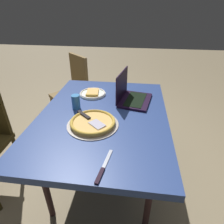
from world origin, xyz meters
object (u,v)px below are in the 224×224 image
(laptop, at_px, (131,95))
(chair_far, at_px, (74,89))
(table_knife, at_px, (103,169))
(dining_table, at_px, (103,120))
(pizza_plate, at_px, (93,93))
(drink_cup, at_px, (76,102))
(pizza_tray, at_px, (93,122))

(laptop, bearing_deg, chair_far, -133.98)
(laptop, distance_m, table_knife, 0.79)
(dining_table, height_order, laptop, laptop)
(pizza_plate, bearing_deg, drink_cup, -15.46)
(dining_table, distance_m, laptop, 0.33)
(pizza_tray, distance_m, drink_cup, 0.28)
(pizza_plate, xyz_separation_m, table_knife, (0.86, 0.24, -0.01))
(laptop, relative_size, pizza_tray, 1.03)
(pizza_plate, distance_m, table_knife, 0.89)
(pizza_plate, bearing_deg, chair_far, -147.99)
(laptop, height_order, table_knife, laptop)
(dining_table, height_order, table_knife, table_knife)
(pizza_tray, bearing_deg, dining_table, 164.11)
(table_knife, relative_size, chair_far, 0.26)
(pizza_plate, relative_size, drink_cup, 2.06)
(dining_table, distance_m, table_knife, 0.55)
(pizza_tray, relative_size, chair_far, 0.38)
(laptop, relative_size, table_knife, 1.50)
(pizza_tray, height_order, chair_far, chair_far)
(drink_cup, bearing_deg, chair_far, -159.90)
(chair_far, bearing_deg, dining_table, 29.91)
(dining_table, xyz_separation_m, table_knife, (0.54, 0.09, 0.06))
(table_knife, bearing_deg, pizza_plate, -164.30)
(drink_cup, height_order, chair_far, chair_far)
(chair_far, bearing_deg, pizza_plate, 32.01)
(table_knife, bearing_deg, drink_cup, -152.19)
(dining_table, bearing_deg, drink_cup, -103.51)
(laptop, distance_m, chair_far, 1.09)
(pizza_tray, distance_m, chair_far, 1.26)
(pizza_plate, relative_size, chair_far, 0.25)
(drink_cup, distance_m, chair_far, 1.02)
(pizza_plate, bearing_deg, laptop, 77.79)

